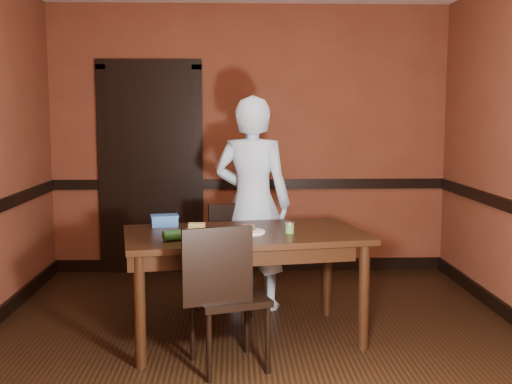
{
  "coord_description": "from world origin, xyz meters",
  "views": [
    {
      "loc": [
        -0.16,
        -4.26,
        1.62
      ],
      "look_at": [
        0.0,
        0.35,
        1.05
      ],
      "focal_mm": 45.0,
      "sensor_mm": 36.0,
      "label": 1
    }
  ],
  "objects": [
    {
      "name": "dado_back",
      "position": [
        0.0,
        2.23,
        0.9
      ],
      "size": [
        4.0,
        0.03,
        0.1
      ],
      "primitive_type": "cube",
      "color": "black",
      "rests_on": "ground"
    },
    {
      "name": "sandwich_plate",
      "position": [
        -0.06,
        0.17,
        0.8
      ],
      "size": [
        0.24,
        0.24,
        0.06
      ],
      "rotation": [
        0.0,
        0.0,
        0.19
      ],
      "color": "white",
      "rests_on": "dining_table"
    },
    {
      "name": "wall_front",
      "position": [
        0.0,
        -2.25,
        1.35
      ],
      "size": [
        4.0,
        0.02,
        2.7
      ],
      "primitive_type": "cube",
      "color": "brown",
      "rests_on": "ground"
    },
    {
      "name": "chair_near",
      "position": [
        -0.2,
        -0.31,
        0.47
      ],
      "size": [
        0.56,
        0.56,
        0.94
      ],
      "primitive_type": null,
      "rotation": [
        0.0,
        0.0,
        3.47
      ],
      "color": "black",
      "rests_on": "floor"
    },
    {
      "name": "dining_table",
      "position": [
        -0.09,
        0.21,
        0.39
      ],
      "size": [
        1.81,
        1.22,
        0.78
      ],
      "primitive_type": "cube",
      "rotation": [
        0.0,
        0.0,
        0.18
      ],
      "color": "black",
      "rests_on": "floor"
    },
    {
      "name": "door",
      "position": [
        -1.0,
        2.22,
        1.09
      ],
      "size": [
        1.05,
        0.07,
        2.2
      ],
      "color": "black",
      "rests_on": "ground"
    },
    {
      "name": "baseboard_back",
      "position": [
        0.0,
        2.23,
        0.06
      ],
      "size": [
        4.0,
        0.03,
        0.12
      ],
      "primitive_type": "cube",
      "color": "black",
      "rests_on": "ground"
    },
    {
      "name": "wrapped_veg",
      "position": [
        -0.5,
        -0.07,
        0.82
      ],
      "size": [
        0.27,
        0.17,
        0.07
      ],
      "primitive_type": "cylinder",
      "rotation": [
        0.0,
        1.57,
        0.39
      ],
      "color": "#195119",
      "rests_on": "dining_table"
    },
    {
      "name": "cheese_saucer",
      "position": [
        -0.43,
        0.3,
        0.8
      ],
      "size": [
        0.16,
        0.16,
        0.05
      ],
      "rotation": [
        0.0,
        0.0,
        -0.14
      ],
      "color": "white",
      "rests_on": "dining_table"
    },
    {
      "name": "wall_back",
      "position": [
        0.0,
        2.25,
        1.35
      ],
      "size": [
        4.0,
        0.02,
        2.7
      ],
      "primitive_type": "cube",
      "color": "brown",
      "rests_on": "ground"
    },
    {
      "name": "person",
      "position": [
        -0.01,
        0.98,
        0.88
      ],
      "size": [
        0.73,
        0.58,
        1.76
      ],
      "primitive_type": "imported",
      "rotation": [
        0.0,
        0.0,
        2.86
      ],
      "color": "#B8DAF4",
      "rests_on": "floor"
    },
    {
      "name": "food_tub",
      "position": [
        -0.68,
        0.46,
        0.83
      ],
      "size": [
        0.23,
        0.18,
        0.09
      ],
      "rotation": [
        0.0,
        0.0,
        0.2
      ],
      "color": "#3773CB",
      "rests_on": "dining_table"
    },
    {
      "name": "chair_far",
      "position": [
        -0.24,
        0.78,
        0.44
      ],
      "size": [
        0.52,
        0.52,
        0.88
      ],
      "primitive_type": null,
      "rotation": [
        0.0,
        0.0,
        0.33
      ],
      "color": "black",
      "rests_on": "floor"
    },
    {
      "name": "sauce_jar",
      "position": [
        0.23,
        0.15,
        0.82
      ],
      "size": [
        0.07,
        0.07,
        0.08
      ],
      "rotation": [
        0.0,
        0.0,
        -0.02
      ],
      "color": "#4C8339",
      "rests_on": "dining_table"
    },
    {
      "name": "floor",
      "position": [
        0.0,
        0.0,
        0.0
      ],
      "size": [
        4.0,
        4.5,
        0.01
      ],
      "primitive_type": "cube",
      "color": "black",
      "rests_on": "ground"
    }
  ]
}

